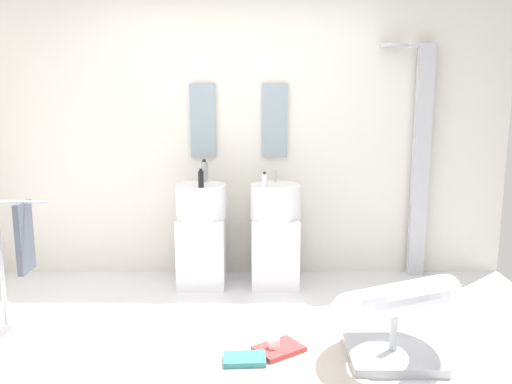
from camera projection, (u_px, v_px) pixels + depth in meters
ground_plane at (232, 357)px, 3.39m from camera, size 4.80×3.60×0.04m
rear_partition at (239, 131)px, 4.77m from camera, size 4.80×0.10×2.60m
pedestal_sink_left at (202, 233)px, 4.55m from camera, size 0.43×0.43×0.98m
pedestal_sink_right at (275, 233)px, 4.55m from camera, size 0.43×0.43×0.98m
vanity_mirror_left at (203, 121)px, 4.68m from camera, size 0.22×0.03×0.64m
vanity_mirror_right at (275, 121)px, 4.68m from camera, size 0.22×0.03×0.64m
shower_column at (420, 157)px, 4.68m from camera, size 0.49×0.24×2.05m
lounge_chair at (395, 306)px, 3.26m from camera, size 1.05×1.05×0.65m
towel_rack at (21, 240)px, 3.70m from camera, size 0.37×0.22×0.95m
area_rug at (282, 360)px, 3.29m from camera, size 0.98×0.89×0.01m
magazine_red at (279, 349)px, 3.40m from camera, size 0.36×0.34×0.03m
magazine_teal at (245, 359)px, 3.27m from camera, size 0.27×0.18×0.03m
coffee_mug at (274, 345)px, 3.38m from camera, size 0.07×0.07×0.10m
soap_bottle_grey at (204, 171)px, 4.60m from camera, size 0.06×0.06×0.19m
soap_bottle_white at (265, 180)px, 4.34m from camera, size 0.04×0.04×0.13m
soap_bottle_black at (201, 179)px, 4.32m from camera, size 0.04×0.04×0.16m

